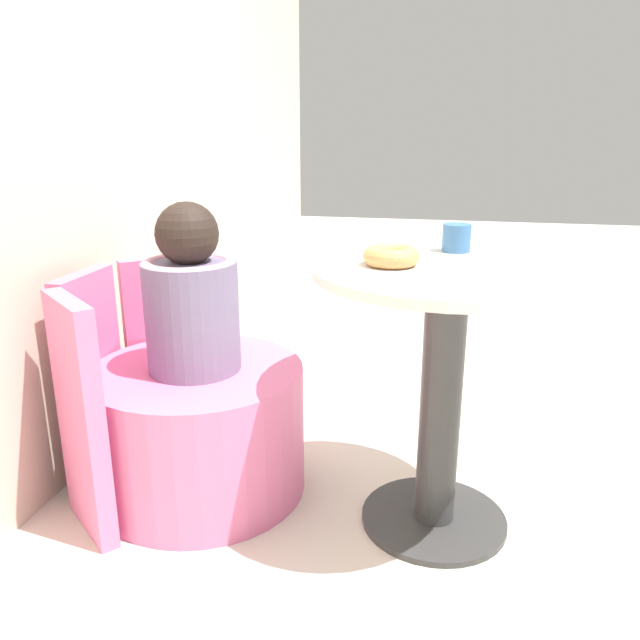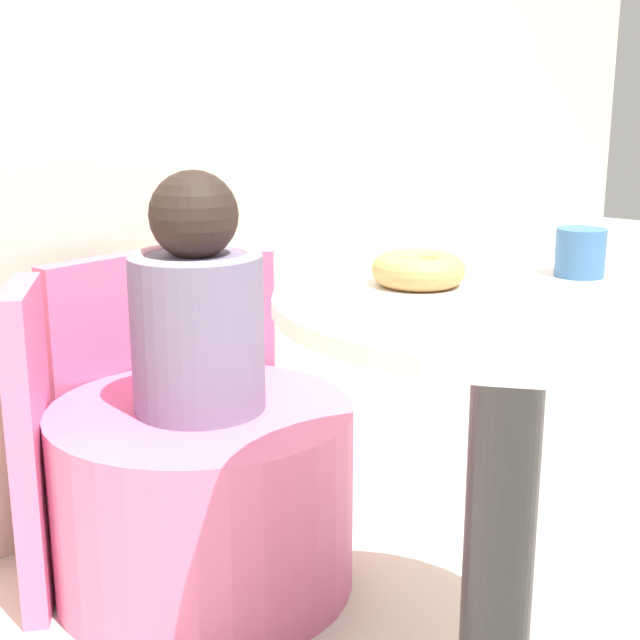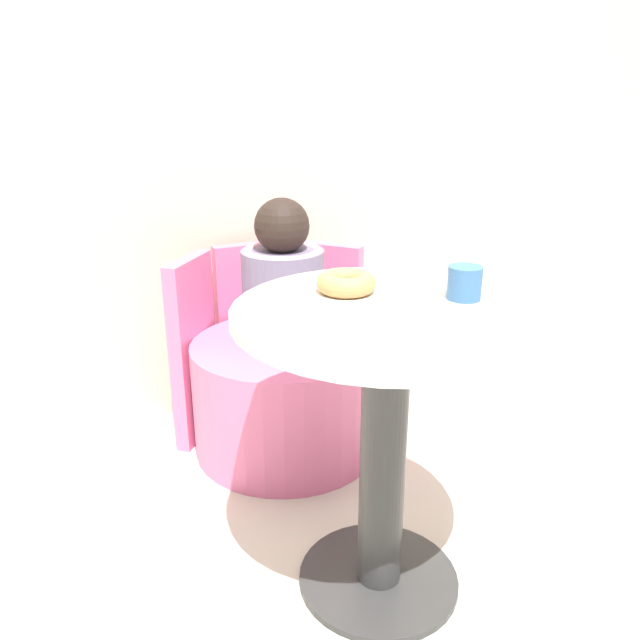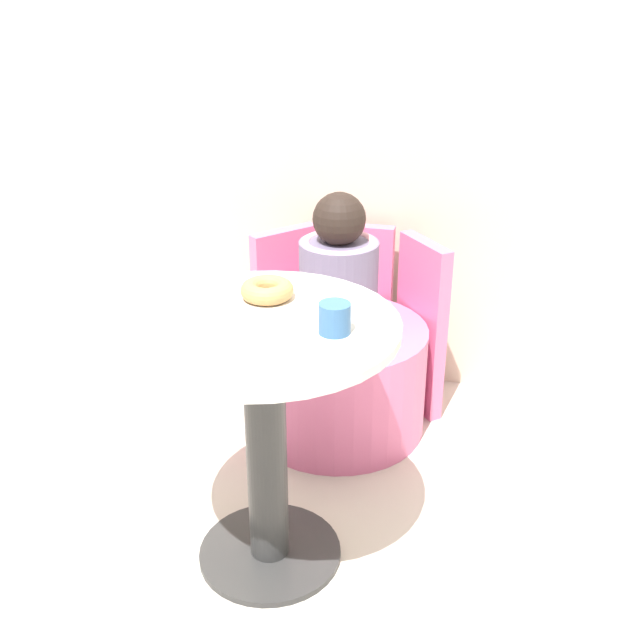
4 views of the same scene
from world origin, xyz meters
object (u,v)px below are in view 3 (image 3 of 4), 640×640
(tub_chair, at_px, (286,396))
(cup, at_px, (465,283))
(donut, at_px, (346,283))
(child_figure, at_px, (284,282))
(round_table, at_px, (385,405))

(tub_chair, xyz_separation_m, cup, (0.15, -0.72, 0.58))
(tub_chair, distance_m, cup, 0.93)
(cup, bearing_deg, donut, 144.29)
(child_figure, relative_size, cup, 6.26)
(round_table, xyz_separation_m, donut, (-0.03, 0.14, 0.26))
(cup, bearing_deg, tub_chair, 101.70)
(donut, bearing_deg, child_figure, 83.12)
(tub_chair, distance_m, donut, 0.80)
(tub_chair, xyz_separation_m, donut, (-0.07, -0.56, 0.56))
(child_figure, distance_m, donut, 0.59)
(donut, xyz_separation_m, cup, (0.22, -0.16, 0.01))
(tub_chair, relative_size, child_figure, 1.30)
(child_figure, xyz_separation_m, cup, (0.15, -0.72, 0.17))
(round_table, height_order, donut, donut)
(child_figure, bearing_deg, round_table, -93.00)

